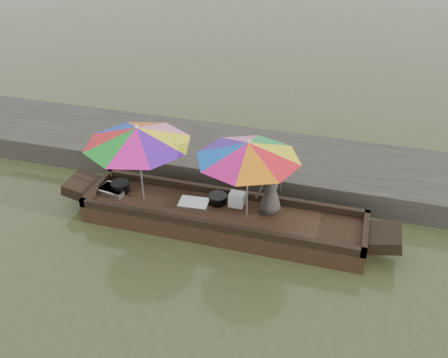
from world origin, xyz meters
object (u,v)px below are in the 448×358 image
(vendor, at_px, (270,187))
(umbrella_stern, at_px, (247,180))
(tray_crayfish, at_px, (113,190))
(tray_scallop, at_px, (194,203))
(boat_hull, at_px, (222,219))
(cooking_pot, at_px, (120,187))
(umbrella_bow, at_px, (140,163))
(charcoal_grill, at_px, (218,199))
(supply_bag, at_px, (237,199))

(vendor, xyz_separation_m, umbrella_stern, (-0.37, -0.24, 0.22))
(tray_crayfish, xyz_separation_m, tray_scallop, (1.66, 0.03, -0.01))
(boat_hull, relative_size, cooking_pot, 14.36)
(umbrella_bow, bearing_deg, charcoal_grill, 10.44)
(umbrella_bow, bearing_deg, tray_scallop, 4.03)
(cooking_pot, height_order, umbrella_bow, umbrella_bow)
(boat_hull, height_order, supply_bag, supply_bag)
(tray_crayfish, height_order, supply_bag, supply_bag)
(tray_crayfish, relative_size, umbrella_bow, 0.28)
(vendor, bearing_deg, cooking_pot, -41.95)
(umbrella_bow, xyz_separation_m, umbrella_stern, (2.03, 0.00, 0.00))
(tray_crayfish, distance_m, umbrella_bow, 0.99)
(boat_hull, distance_m, vendor, 1.12)
(cooking_pot, xyz_separation_m, charcoal_grill, (1.94, 0.15, -0.02))
(supply_bag, xyz_separation_m, umbrella_bow, (-1.77, -0.28, 0.65))
(supply_bag, distance_m, umbrella_bow, 1.91)
(supply_bag, bearing_deg, boat_hull, -124.65)
(tray_crayfish, bearing_deg, boat_hull, -1.06)
(vendor, relative_size, umbrella_stern, 0.61)
(boat_hull, relative_size, charcoal_grill, 15.61)
(supply_bag, distance_m, umbrella_stern, 0.75)
(umbrella_stern, bearing_deg, supply_bag, 132.40)
(umbrella_bow, relative_size, umbrella_stern, 1.07)
(tray_crayfish, relative_size, vendor, 0.49)
(tray_scallop, xyz_separation_m, vendor, (1.40, 0.17, 0.52))
(umbrella_bow, distance_m, umbrella_stern, 2.03)
(charcoal_grill, height_order, umbrella_bow, umbrella_bow)
(cooking_pot, xyz_separation_m, vendor, (2.93, 0.13, 0.46))
(tray_crayfish, xyz_separation_m, umbrella_stern, (2.69, -0.04, 0.73))
(tray_crayfish, distance_m, charcoal_grill, 2.08)
(cooking_pot, xyz_separation_m, tray_scallop, (1.53, -0.04, -0.07))
(supply_bag, relative_size, umbrella_stern, 0.15)
(cooking_pot, bearing_deg, tray_crayfish, -151.81)
(charcoal_grill, relative_size, umbrella_bow, 0.17)
(tray_crayfish, height_order, vendor, vendor)
(tray_crayfish, relative_size, supply_bag, 1.94)
(charcoal_grill, bearing_deg, cooking_pot, -175.60)
(vendor, xyz_separation_m, umbrella_bow, (-2.40, -0.24, 0.22))
(umbrella_stern, bearing_deg, umbrella_bow, 180.00)
(boat_hull, height_order, charcoal_grill, charcoal_grill)
(boat_hull, xyz_separation_m, cooking_pot, (-2.11, 0.11, 0.27))
(umbrella_stern, bearing_deg, tray_crayfish, 179.12)
(umbrella_stern, bearing_deg, cooking_pot, 177.55)
(umbrella_bow, bearing_deg, vendor, 5.75)
(charcoal_grill, bearing_deg, umbrella_stern, -22.50)
(boat_hull, xyz_separation_m, tray_scallop, (-0.58, 0.07, 0.21))
(cooking_pot, distance_m, vendor, 2.97)
(charcoal_grill, relative_size, umbrella_stern, 0.18)
(charcoal_grill, bearing_deg, supply_bag, 3.83)
(supply_bag, height_order, umbrella_bow, umbrella_bow)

